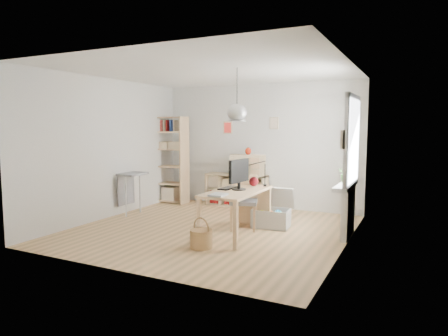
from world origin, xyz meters
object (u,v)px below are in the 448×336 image
at_px(cube_shelf, 236,193).
at_px(drawer_chest, 248,165).
at_px(chair, 244,199).
at_px(storage_chest, 272,214).
at_px(monitor, 239,173).
at_px(desk, 237,196).
at_px(tall_bookshelf, 170,156).

relative_size(cube_shelf, drawer_chest, 1.81).
bearing_deg(chair, storage_chest, 21.43).
distance_m(cube_shelf, monitor, 2.52).
relative_size(desk, cube_shelf, 1.07).
bearing_deg(drawer_chest, chair, -89.17).
relative_size(tall_bookshelf, storage_chest, 2.63).
bearing_deg(tall_bookshelf, drawer_chest, 7.34).
distance_m(desk, storage_chest, 0.99).
xyz_separation_m(desk, drawer_chest, (-0.72, 2.19, 0.28)).
distance_m(tall_bookshelf, storage_chest, 3.24).
distance_m(storage_chest, drawer_chest, 1.87).
height_order(desk, drawer_chest, drawer_chest).
bearing_deg(monitor, storage_chest, 73.28).
height_order(cube_shelf, drawer_chest, drawer_chest).
xyz_separation_m(desk, monitor, (0.02, 0.05, 0.37)).
distance_m(tall_bookshelf, chair, 2.96).
height_order(tall_bookshelf, chair, tall_bookshelf).
bearing_deg(chair, desk, -99.26).
distance_m(cube_shelf, drawer_chest, 0.71).
height_order(desk, monitor, monitor).
bearing_deg(cube_shelf, monitor, -64.50).
relative_size(chair, storage_chest, 1.21).
bearing_deg(desk, drawer_chest, 108.25).
height_order(chair, drawer_chest, drawer_chest).
bearing_deg(drawer_chest, monitor, -90.79).
bearing_deg(chair, drawer_chest, 92.22).
bearing_deg(desk, monitor, 72.80).
relative_size(desk, tall_bookshelf, 0.75).
bearing_deg(desk, cube_shelf, 114.61).
bearing_deg(chair, monitor, -96.04).
xyz_separation_m(cube_shelf, drawer_chest, (0.30, -0.04, 0.64)).
bearing_deg(cube_shelf, chair, -61.59).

